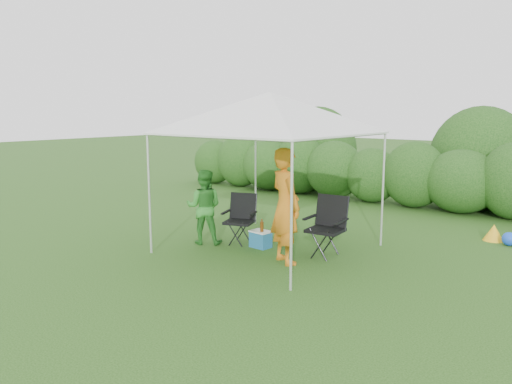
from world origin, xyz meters
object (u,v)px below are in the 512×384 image
Objects in this scene: canopy at (270,113)px; chair_right at (328,222)px; woman at (204,207)px; cooler at (261,239)px; chair_left at (241,215)px; man at (286,206)px.

canopy is 2.16m from chair_right.
woman is (-2.24, -0.77, 0.12)m from chair_right.
cooler is (1.02, 0.43, -0.55)m from woman.
chair_right is 0.74× the size of woman.
chair_left is at bearing -167.65° from woman.
chair_right is at bearing -11.01° from chair_left.
canopy reaches higher than chair_left.
man is 1.35× the size of woman.
chair_right is 1.34m from cooler.
woman is at bearing -166.11° from chair_right.
chair_right is 2.63× the size of cooler.
woman is at bearing -160.20° from canopy.
canopy reaches higher than man.
man is at bearing -22.54° from cooler.
chair_left is 0.65m from cooler.
canopy is 2.96× the size of chair_right.
canopy is at bearing -166.96° from chair_right.
woman reaches higher than cooler.
canopy is at bearing -24.62° from chair_left.
woman is (-1.90, 0.03, -0.25)m from man.
canopy is at bearing 167.17° from woman.
man is at bearing -34.42° from canopy.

